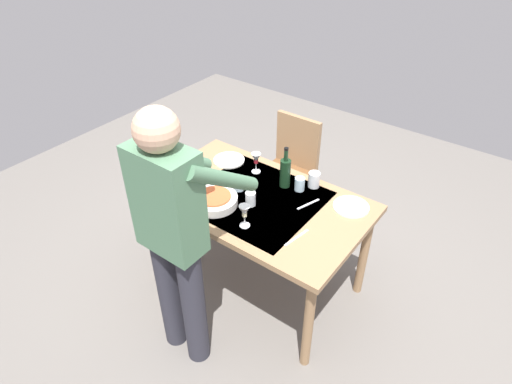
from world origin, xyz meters
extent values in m
plane|color=#66605B|center=(0.00, 0.00, 0.00)|extent=(6.00, 6.00, 0.00)
cube|color=#93704C|center=(0.00, 0.00, 0.75)|extent=(1.45, 0.88, 0.04)
cube|color=#C6AD89|center=(0.00, 0.00, 0.77)|extent=(0.80, 0.75, 0.00)
cylinder|color=#93704C|center=(-0.66, -0.37, 0.37)|extent=(0.06, 0.06, 0.73)
cylinder|color=#93704C|center=(0.66, -0.37, 0.37)|extent=(0.06, 0.06, 0.73)
cylinder|color=#93704C|center=(-0.66, 0.37, 0.37)|extent=(0.06, 0.06, 0.73)
cylinder|color=#93704C|center=(0.66, 0.37, 0.37)|extent=(0.06, 0.06, 0.73)
cube|color=brown|center=(0.25, -0.74, 0.45)|extent=(0.40, 0.40, 0.04)
cube|color=#93704C|center=(0.25, -0.92, 0.70)|extent=(0.40, 0.04, 0.45)
cylinder|color=#93704C|center=(0.08, -0.91, 0.23)|extent=(0.04, 0.04, 0.43)
cylinder|color=#93704C|center=(0.42, -0.91, 0.23)|extent=(0.04, 0.04, 0.43)
cylinder|color=#93704C|center=(0.08, -0.57, 0.23)|extent=(0.04, 0.04, 0.43)
cylinder|color=#93704C|center=(0.42, -0.57, 0.23)|extent=(0.04, 0.04, 0.43)
cylinder|color=#2D2D38|center=(0.12, 0.72, 0.44)|extent=(0.14, 0.14, 0.88)
cylinder|color=#2D2D38|center=(-0.08, 0.72, 0.44)|extent=(0.14, 0.14, 0.88)
cube|color=#4C7556|center=(0.02, 0.72, 1.18)|extent=(0.36, 0.20, 0.60)
sphere|color=tan|center=(0.02, 0.72, 1.58)|extent=(0.22, 0.22, 0.22)
cylinder|color=#4C7556|center=(0.19, 0.48, 1.25)|extent=(0.08, 0.52, 0.40)
cylinder|color=#4C7556|center=(-0.15, 0.48, 1.25)|extent=(0.08, 0.52, 0.40)
cylinder|color=black|center=(-0.07, -0.23, 0.87)|extent=(0.07, 0.07, 0.20)
cylinder|color=black|center=(-0.07, -0.23, 1.01)|extent=(0.03, 0.03, 0.08)
cylinder|color=black|center=(-0.07, -0.23, 1.06)|extent=(0.03, 0.03, 0.02)
cylinder|color=white|center=(-0.11, 0.26, 0.78)|extent=(0.06, 0.06, 0.01)
cylinder|color=white|center=(-0.11, 0.26, 0.81)|extent=(0.01, 0.01, 0.07)
cone|color=white|center=(-0.11, 0.26, 0.89)|extent=(0.07, 0.07, 0.07)
cylinder|color=beige|center=(-0.11, 0.26, 0.86)|extent=(0.03, 0.03, 0.03)
cylinder|color=white|center=(0.19, -0.25, 0.78)|extent=(0.06, 0.06, 0.01)
cylinder|color=white|center=(0.19, -0.25, 0.81)|extent=(0.01, 0.01, 0.07)
cone|color=white|center=(0.19, -0.25, 0.89)|extent=(0.07, 0.07, 0.07)
cylinder|color=maroon|center=(0.19, -0.25, 0.86)|extent=(0.03, 0.03, 0.03)
cylinder|color=silver|center=(-0.01, 0.08, 0.82)|extent=(0.07, 0.07, 0.09)
cylinder|color=silver|center=(-0.23, -0.34, 0.83)|extent=(0.08, 0.08, 0.11)
cylinder|color=silver|center=(-0.18, -0.25, 0.82)|extent=(0.07, 0.07, 0.09)
cylinder|color=silver|center=(0.15, -0.01, 0.82)|extent=(0.07, 0.07, 0.10)
cylinder|color=white|center=(0.18, 0.21, 0.80)|extent=(0.30, 0.30, 0.05)
cylinder|color=#C6562D|center=(0.18, 0.21, 0.82)|extent=(0.22, 0.22, 0.03)
cylinder|color=white|center=(0.46, 0.11, 0.80)|extent=(0.18, 0.18, 0.05)
cylinder|color=#4C843D|center=(0.46, 0.11, 0.82)|extent=(0.13, 0.13, 0.03)
cylinder|color=white|center=(0.44, -0.25, 0.78)|extent=(0.23, 0.23, 0.01)
cylinder|color=white|center=(-0.54, -0.28, 0.78)|extent=(0.23, 0.23, 0.01)
cube|color=silver|center=(-0.42, 0.17, 0.78)|extent=(0.05, 0.20, 0.00)
cube|color=silver|center=(-0.31, -0.15, 0.78)|extent=(0.07, 0.18, 0.00)
camera|label=1|loc=(-1.39, 1.86, 2.52)|focal=31.14mm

